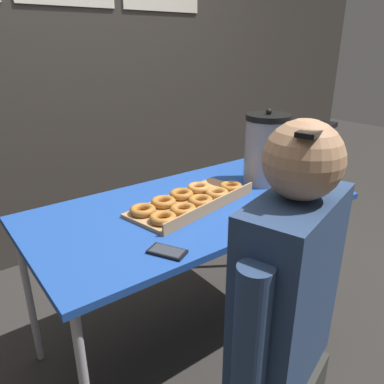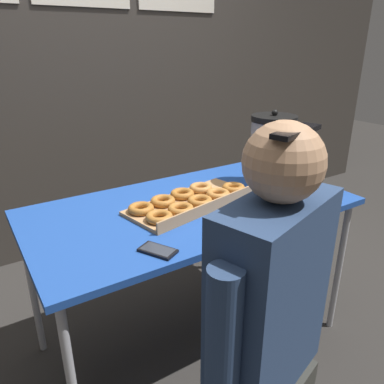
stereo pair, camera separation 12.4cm
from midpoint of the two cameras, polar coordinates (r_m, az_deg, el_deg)
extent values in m
plane|color=#2D2B28|center=(2.13, -1.78, -21.14)|extent=(12.00, 12.00, 0.00)
cube|color=#38332D|center=(2.76, -19.14, 17.48)|extent=(6.00, 0.10, 2.59)
cube|color=#1E479E|center=(1.71, -2.07, -2.34)|extent=(1.46, 0.76, 0.03)
cylinder|color=#ADADB2|center=(2.13, 19.13, -10.04)|extent=(0.03, 0.03, 0.74)
cylinder|color=#ADADB2|center=(1.95, -25.33, -14.17)|extent=(0.03, 0.03, 0.74)
cylinder|color=#ADADB2|center=(2.50, 6.48, -3.95)|extent=(0.03, 0.03, 0.74)
cube|color=tan|center=(1.70, -2.19, -1.61)|extent=(0.65, 0.38, 0.02)
cube|color=tan|center=(1.61, 1.02, -1.92)|extent=(0.60, 0.13, 0.04)
torus|color=#B16F2D|center=(1.51, -6.78, -4.01)|extent=(0.14, 0.14, 0.03)
torus|color=#B3712F|center=(1.58, -3.61, -2.68)|extent=(0.12, 0.12, 0.03)
torus|color=#B2702D|center=(1.66, -0.81, -1.36)|extent=(0.13, 0.13, 0.03)
torus|color=#BC7A37|center=(1.74, 1.82, -0.21)|extent=(0.15, 0.15, 0.03)
torus|color=#AF6D2B|center=(1.82, 4.08, 0.79)|extent=(0.16, 0.16, 0.03)
torus|color=#AE6C2A|center=(1.59, -9.72, -2.78)|extent=(0.15, 0.15, 0.03)
torus|color=#B16E2C|center=(1.65, -6.51, -1.54)|extent=(0.12, 0.12, 0.03)
torus|color=#AE6C2A|center=(1.73, -3.66, -0.35)|extent=(0.13, 0.13, 0.03)
torus|color=#C48240|center=(1.81, -0.94, 0.64)|extent=(0.12, 0.12, 0.03)
cylinder|color=#939399|center=(1.95, 9.42, 6.04)|extent=(0.22, 0.22, 0.33)
cylinder|color=black|center=(1.91, 9.75, 11.17)|extent=(0.22, 0.22, 0.03)
sphere|color=black|center=(1.91, 9.80, 11.97)|extent=(0.03, 0.03, 0.03)
cylinder|color=black|center=(1.91, 11.69, 2.23)|extent=(0.02, 0.05, 0.02)
cube|color=black|center=(1.33, -6.51, -9.09)|extent=(0.12, 0.15, 0.01)
cube|color=#2D333D|center=(1.32, -6.52, -8.88)|extent=(0.11, 0.13, 0.00)
cube|color=navy|center=(1.14, 11.30, -14.90)|extent=(0.44, 0.29, 0.59)
sphere|color=tan|center=(0.96, 13.04, 4.73)|extent=(0.21, 0.21, 0.21)
cube|color=black|center=(0.93, 14.93, 9.18)|extent=(0.18, 0.09, 0.01)
cylinder|color=navy|center=(1.33, 15.50, -10.88)|extent=(0.09, 0.09, 0.48)
cylinder|color=navy|center=(1.00, 5.06, -22.88)|extent=(0.09, 0.09, 0.48)
camera|label=1|loc=(0.06, -92.11, -0.84)|focal=35.00mm
camera|label=2|loc=(0.06, 87.89, 0.84)|focal=35.00mm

